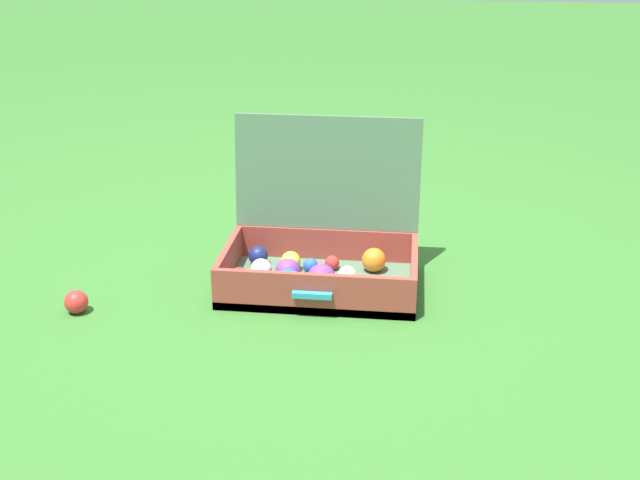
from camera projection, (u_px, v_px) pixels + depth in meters
The scene contains 3 objects.
ground_plane at pixel (303, 289), 2.39m from camera, with size 16.00×16.00×0.00m, color #336B28.
open_suitcase at pixel (319, 251), 2.39m from camera, with size 0.57×0.42×0.47m.
stray_ball_on_grass at pixel (76, 302), 2.24m from camera, with size 0.07×0.07×0.07m, color red.
Camera 1 is at (0.30, -2.13, 1.05)m, focal length 45.20 mm.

